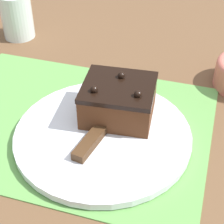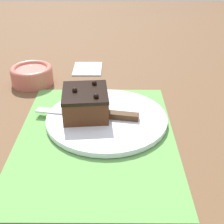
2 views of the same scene
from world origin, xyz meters
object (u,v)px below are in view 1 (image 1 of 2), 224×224
at_px(drinking_glass, 17,16).
at_px(chocolate_cake, 119,100).
at_px(cake_plate, 103,135).
at_px(serving_knife, 103,127).

bearing_deg(drinking_glass, chocolate_cake, 143.02).
xyz_separation_m(chocolate_cake, drinking_glass, (0.30, -0.23, 0.00)).
distance_m(cake_plate, serving_knife, 0.01).
bearing_deg(serving_knife, cake_plate, -68.44).
height_order(cake_plate, chocolate_cake, chocolate_cake).
distance_m(serving_knife, drinking_glass, 0.40).
bearing_deg(drinking_glass, cake_plate, 136.46).
relative_size(chocolate_cake, serving_knife, 0.50).
xyz_separation_m(cake_plate, serving_knife, (0.00, -0.01, 0.01)).
height_order(serving_knife, drinking_glass, drinking_glass).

